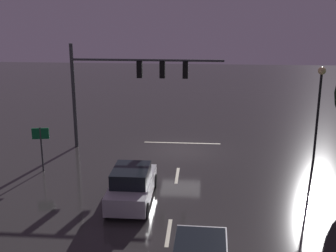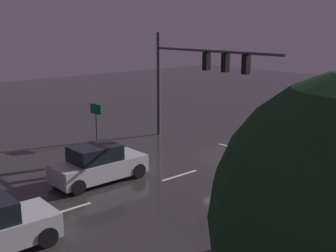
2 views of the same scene
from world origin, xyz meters
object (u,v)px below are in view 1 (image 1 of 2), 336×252
traffic_signal_assembly (128,77)px  route_sign (41,140)px  car_approaching (132,185)px  street_lamp_left_kerb (319,97)px

traffic_signal_assembly → route_sign: (4.08, 4.32, -2.71)m
traffic_signal_assembly → car_approaching: size_ratio=2.13×
route_sign → street_lamp_left_kerb: bearing=-169.3°
traffic_signal_assembly → route_sign: size_ratio=3.76×
car_approaching → street_lamp_left_kerb: size_ratio=0.80×
car_approaching → route_sign: (5.45, -3.38, 1.00)m
traffic_signal_assembly → car_approaching: traffic_signal_assembly is taller
traffic_signal_assembly → route_sign: 6.53m
traffic_signal_assembly → street_lamp_left_kerb: bearing=172.6°
street_lamp_left_kerb → route_sign: 15.56m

